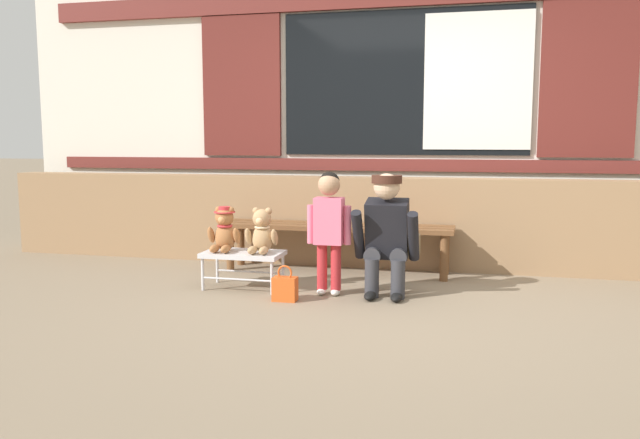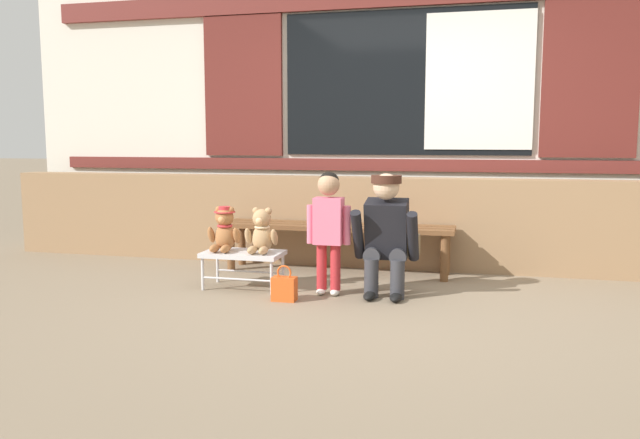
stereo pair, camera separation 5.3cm
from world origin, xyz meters
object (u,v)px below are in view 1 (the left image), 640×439
Objects in this scene: small_display_bench at (243,256)px; wooden_bench_long at (336,232)px; child_standing at (329,219)px; teddy_bear_with_hat at (224,230)px; teddy_bear_plain at (262,232)px; handbag_on_ground at (285,288)px; adult_crouching at (388,234)px.

wooden_bench_long is at bearing 52.37° from small_display_bench.
child_standing is (0.72, -0.04, 0.33)m from small_display_bench.
teddy_bear_with_hat is 0.32m from teddy_bear_plain.
child_standing is (0.56, -0.05, 0.13)m from teddy_bear_plain.
handbag_on_ground is at bearing -27.56° from teddy_bear_with_hat.
adult_crouching is at bearing -52.97° from wooden_bench_long.
handbag_on_ground is (0.60, -0.32, -0.38)m from teddy_bear_with_hat.
child_standing reaches higher than handbag_on_ground.
teddy_bear_with_hat reaches higher than handbag_on_ground.
handbag_on_ground is at bearing -154.54° from adult_crouching.
adult_crouching is (1.17, 0.03, 0.21)m from small_display_bench.
wooden_bench_long is at bearing 60.42° from teddy_bear_plain.
teddy_bear_with_hat is 0.38× the size of child_standing.
adult_crouching is 3.49× the size of handbag_on_ground.
teddy_bear_plain reaches higher than handbag_on_ground.
child_standing reaches higher than teddy_bear_with_hat.
small_display_bench is at bearing -178.43° from adult_crouching.
adult_crouching reaches higher than small_display_bench.
wooden_bench_long is at bearing 127.03° from adult_crouching.
adult_crouching is (1.33, 0.03, 0.01)m from teddy_bear_with_hat.
wooden_bench_long is 2.19× the size of child_standing.
small_display_bench is at bearing 144.82° from handbag_on_ground.
teddy_bear_with_hat is at bearing 179.87° from teddy_bear_plain.
adult_crouching reaches higher than teddy_bear_plain.
small_display_bench is 0.79m from child_standing.
child_standing is (0.12, -0.83, 0.22)m from wooden_bench_long.
handbag_on_ground is at bearing -47.88° from teddy_bear_plain.
teddy_bear_with_hat is 0.78m from handbag_on_ground.
wooden_bench_long is at bearing 98.16° from child_standing.
wooden_bench_long is 5.78× the size of teddy_bear_plain.
teddy_bear_plain reaches higher than wooden_bench_long.
wooden_bench_long is 1.14m from handbag_on_ground.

